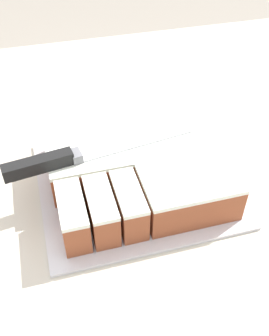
{
  "coord_description": "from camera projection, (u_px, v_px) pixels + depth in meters",
  "views": [
    {
      "loc": [
        -0.12,
        -0.54,
        1.43
      ],
      "look_at": [
        0.01,
        -0.06,
        0.98
      ],
      "focal_mm": 42.0,
      "sensor_mm": 36.0,
      "label": 1
    }
  ],
  "objects": [
    {
      "name": "countertop",
      "position": [
        123.0,
        294.0,
        1.05
      ],
      "size": [
        1.4,
        1.1,
        0.94
      ],
      "color": "beige",
      "rests_on": "ground_plane"
    },
    {
      "name": "cake_board",
      "position": [
        134.0,
        183.0,
        0.69
      ],
      "size": [
        0.33,
        0.3,
        0.01
      ],
      "color": "silver",
      "rests_on": "countertop"
    },
    {
      "name": "cake",
      "position": [
        136.0,
        167.0,
        0.67
      ],
      "size": [
        0.28,
        0.26,
        0.07
      ],
      "color": "#994C2D",
      "rests_on": "cake_board"
    },
    {
      "name": "knife",
      "position": [
        62.0,
        159.0,
        0.62
      ],
      "size": [
        0.32,
        0.07,
        0.02
      ],
      "rotation": [
        0.0,
        0.0,
        0.15
      ],
      "color": "silver",
      "rests_on": "cake"
    }
  ]
}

